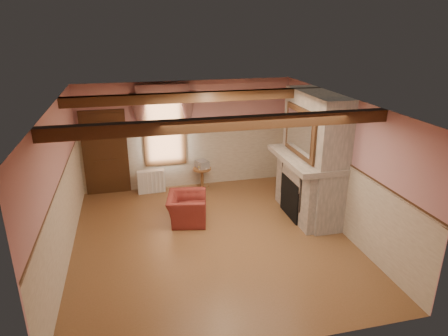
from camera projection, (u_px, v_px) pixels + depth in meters
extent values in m
cube|color=brown|center=(212.00, 239.00, 8.15)|extent=(5.50, 6.00, 0.01)
cube|color=silver|center=(210.00, 103.00, 7.18)|extent=(5.50, 6.00, 0.01)
cube|color=tan|center=(188.00, 135.00, 10.41)|extent=(5.50, 0.02, 2.80)
cube|color=tan|center=(260.00, 260.00, 4.93)|extent=(5.50, 0.02, 2.80)
cube|color=tan|center=(59.00, 188.00, 7.07)|extent=(0.02, 6.00, 2.80)
cube|color=tan|center=(341.00, 164.00, 8.27)|extent=(0.02, 6.00, 2.80)
cube|color=black|center=(293.00, 198.00, 8.98)|extent=(0.20, 0.95, 0.90)
imported|color=maroon|center=(187.00, 208.00, 8.80)|extent=(1.01, 1.10, 0.62)
cylinder|color=brown|center=(202.00, 178.00, 10.59)|extent=(0.51, 0.51, 0.55)
cube|color=#B7AD8C|center=(202.00, 164.00, 10.49)|extent=(0.35, 0.39, 0.20)
cube|color=silver|center=(151.00, 181.00, 10.29)|extent=(0.71, 0.21, 0.60)
imported|color=brown|center=(307.00, 154.00, 8.66)|extent=(0.36, 0.36, 0.09)
cube|color=black|center=(292.00, 141.00, 9.40)|extent=(0.14, 0.24, 0.20)
cylinder|color=#B78533|center=(294.00, 141.00, 9.29)|extent=(0.11, 0.11, 0.28)
cylinder|color=#A81414|center=(321.00, 163.00, 8.01)|extent=(0.06, 0.06, 0.16)
cylinder|color=gold|center=(310.00, 156.00, 8.51)|extent=(0.06, 0.06, 0.12)
cube|color=gray|center=(314.00, 156.00, 8.75)|extent=(0.85, 2.00, 2.80)
cube|color=gray|center=(306.00, 159.00, 8.72)|extent=(1.05, 2.05, 0.12)
cube|color=silver|center=(300.00, 132.00, 8.47)|extent=(0.06, 1.44, 1.04)
cube|color=black|center=(106.00, 154.00, 10.01)|extent=(1.10, 0.10, 2.10)
cube|color=white|center=(164.00, 127.00, 10.16)|extent=(1.06, 0.08, 2.02)
cube|color=gray|center=(163.00, 104.00, 9.87)|extent=(1.30, 0.14, 1.40)
cube|color=black|center=(226.00, 124.00, 6.12)|extent=(5.50, 0.18, 0.20)
cube|color=black|center=(199.00, 97.00, 8.31)|extent=(5.50, 0.18, 0.20)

